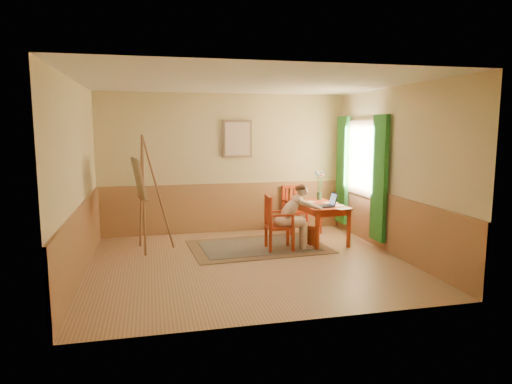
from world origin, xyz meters
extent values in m
cube|color=tan|center=(0.00, 0.00, -0.01)|extent=(5.00, 4.50, 0.02)
cube|color=white|center=(0.00, 0.00, 2.81)|extent=(5.00, 4.50, 0.02)
cube|color=#DCC686|center=(0.00, 2.26, 1.40)|extent=(5.00, 0.02, 2.80)
cube|color=#DCC686|center=(0.00, -2.26, 1.40)|extent=(5.00, 0.02, 2.80)
cube|color=#DCC686|center=(-2.51, 0.00, 1.40)|extent=(0.02, 4.50, 2.80)
cube|color=#DCC686|center=(2.51, 0.00, 1.40)|extent=(0.02, 4.50, 2.80)
cube|color=#B37B4A|center=(0.00, 2.23, 0.50)|extent=(5.00, 0.04, 1.00)
cube|color=#B37B4A|center=(-2.48, 0.00, 0.50)|extent=(0.04, 4.50, 1.00)
cube|color=#B37B4A|center=(2.48, 0.00, 0.50)|extent=(0.04, 4.50, 1.00)
cube|color=white|center=(2.47, 1.10, 1.55)|extent=(0.02, 1.00, 1.30)
cube|color=#937152|center=(2.45, 1.10, 1.55)|extent=(0.03, 1.12, 1.42)
cube|color=#2D8839|center=(2.40, 0.32, 1.25)|extent=(0.08, 0.45, 2.20)
cube|color=#2D8839|center=(2.40, 1.88, 1.25)|extent=(0.08, 0.45, 2.20)
cube|color=#937152|center=(0.25, 2.21, 1.90)|extent=(0.60, 0.04, 0.76)
cube|color=beige|center=(0.25, 2.19, 1.90)|extent=(0.50, 0.02, 0.66)
cube|color=#8C7251|center=(0.37, 0.89, 0.01)|extent=(2.50, 1.75, 0.01)
cube|color=#182232|center=(0.37, 0.89, 0.01)|extent=(2.07, 1.32, 0.01)
cube|color=#BD3C1A|center=(1.57, 1.01, 0.70)|extent=(0.84, 1.27, 0.04)
cube|color=#BD3C1A|center=(1.57, 1.01, 0.63)|extent=(0.73, 1.16, 0.10)
cube|color=#BD3C1A|center=(1.31, 0.43, 0.34)|extent=(0.06, 0.06, 0.68)
cube|color=#BD3C1A|center=(1.93, 0.49, 0.34)|extent=(0.06, 0.06, 0.68)
cube|color=#BD3C1A|center=(1.20, 1.53, 0.34)|extent=(0.06, 0.06, 0.68)
cube|color=#BD3C1A|center=(1.82, 1.59, 0.34)|extent=(0.06, 0.06, 0.68)
cube|color=#BD3C1A|center=(0.68, 0.61, 0.41)|extent=(0.47, 0.45, 0.04)
cube|color=#BD3C1A|center=(0.48, 0.43, 0.20)|extent=(0.05, 0.05, 0.39)
cube|color=#BD3C1A|center=(0.87, 0.41, 0.20)|extent=(0.05, 0.05, 0.39)
cube|color=#BD3C1A|center=(0.49, 0.81, 0.20)|extent=(0.05, 0.05, 0.39)
cube|color=#BD3C1A|center=(0.89, 0.79, 0.20)|extent=(0.05, 0.05, 0.39)
cube|color=#BD3C1A|center=(0.48, 0.43, 0.70)|extent=(0.05, 0.05, 0.53)
cube|color=#BD3C1A|center=(0.49, 0.81, 0.70)|extent=(0.05, 0.05, 0.53)
cube|color=#BD3C1A|center=(0.49, 0.62, 0.94)|extent=(0.07, 0.43, 0.06)
cube|color=#BD3C1A|center=(0.48, 0.53, 0.69)|extent=(0.03, 0.05, 0.44)
cube|color=#BD3C1A|center=(0.49, 0.62, 0.69)|extent=(0.03, 0.05, 0.44)
cube|color=#BD3C1A|center=(0.49, 0.72, 0.69)|extent=(0.03, 0.05, 0.44)
cube|color=#BD3C1A|center=(0.67, 0.42, 0.65)|extent=(0.40, 0.06, 0.03)
cube|color=#BD3C1A|center=(0.86, 0.41, 0.54)|extent=(0.04, 0.04, 0.21)
cube|color=#BD3C1A|center=(0.69, 0.80, 0.65)|extent=(0.40, 0.06, 0.03)
cube|color=#BD3C1A|center=(0.88, 0.79, 0.54)|extent=(0.04, 0.04, 0.21)
cube|color=#BD3C1A|center=(1.42, 2.00, 0.40)|extent=(0.48, 0.50, 0.04)
cube|color=#BD3C1A|center=(1.20, 2.16, 0.19)|extent=(0.05, 0.05, 0.38)
cube|color=#BD3C1A|center=(1.27, 1.78, 0.19)|extent=(0.05, 0.05, 0.38)
cube|color=#BD3C1A|center=(1.56, 2.22, 0.19)|extent=(0.05, 0.05, 0.38)
cube|color=#BD3C1A|center=(1.63, 1.85, 0.19)|extent=(0.05, 0.05, 0.38)
cube|color=#BD3C1A|center=(1.20, 2.16, 0.67)|extent=(0.05, 0.05, 0.51)
cube|color=#BD3C1A|center=(1.56, 2.22, 0.67)|extent=(0.05, 0.05, 0.51)
cube|color=#BD3C1A|center=(1.38, 2.19, 0.90)|extent=(0.41, 0.12, 0.06)
cube|color=#BD3C1A|center=(1.29, 2.17, 0.66)|extent=(0.05, 0.04, 0.42)
cube|color=#BD3C1A|center=(1.38, 2.19, 0.66)|extent=(0.05, 0.04, 0.42)
cube|color=#BD3C1A|center=(1.47, 2.21, 0.66)|extent=(0.05, 0.04, 0.42)
cube|color=#BD3C1A|center=(1.24, 1.97, 0.62)|extent=(0.11, 0.38, 0.03)
cube|color=#BD3C1A|center=(1.27, 1.79, 0.52)|extent=(0.04, 0.04, 0.20)
cube|color=#BD3C1A|center=(1.59, 2.03, 0.62)|extent=(0.11, 0.38, 0.03)
cube|color=#BD3C1A|center=(1.63, 1.86, 0.52)|extent=(0.04, 0.04, 0.20)
ellipsoid|color=beige|center=(0.72, 0.60, 0.51)|extent=(0.28, 0.34, 0.21)
cylinder|color=beige|center=(0.91, 0.51, 0.50)|extent=(0.41, 0.17, 0.14)
cylinder|color=beige|center=(0.92, 0.67, 0.50)|extent=(0.41, 0.17, 0.14)
cylinder|color=beige|center=(1.10, 0.50, 0.26)|extent=(0.11, 0.11, 0.46)
cylinder|color=beige|center=(1.11, 0.66, 0.26)|extent=(0.11, 0.11, 0.46)
cube|color=beige|center=(1.16, 0.50, 0.03)|extent=(0.20, 0.09, 0.07)
cube|color=beige|center=(1.17, 0.66, 0.03)|extent=(0.20, 0.09, 0.07)
ellipsoid|color=beige|center=(0.86, 0.59, 0.71)|extent=(0.46, 0.29, 0.48)
ellipsoid|color=beige|center=(1.00, 0.59, 0.89)|extent=(0.20, 0.28, 0.16)
sphere|color=beige|center=(1.09, 0.58, 1.04)|extent=(0.19, 0.19, 0.18)
ellipsoid|color=#4D2819|center=(1.07, 0.58, 1.09)|extent=(0.18, 0.19, 0.13)
sphere|color=#4D2819|center=(1.00, 0.59, 1.08)|extent=(0.10, 0.10, 0.10)
cylinder|color=beige|center=(1.08, 0.45, 0.84)|extent=(0.21, 0.11, 0.14)
cylinder|color=beige|center=(1.28, 0.45, 0.76)|extent=(0.28, 0.12, 0.16)
sphere|color=beige|center=(1.16, 0.43, 0.81)|extent=(0.08, 0.08, 0.08)
sphere|color=beige|center=(1.40, 0.48, 0.72)|extent=(0.07, 0.07, 0.07)
cylinder|color=beige|center=(1.09, 0.72, 0.84)|extent=(0.21, 0.09, 0.14)
cylinder|color=beige|center=(1.29, 0.69, 0.76)|extent=(0.28, 0.14, 0.16)
sphere|color=beige|center=(1.18, 0.72, 0.81)|extent=(0.08, 0.08, 0.08)
sphere|color=beige|center=(1.41, 0.65, 0.72)|extent=(0.07, 0.07, 0.07)
cube|color=#1E2338|center=(1.52, 0.71, 0.73)|extent=(0.35, 0.26, 0.02)
cube|color=#2D3342|center=(1.52, 0.71, 0.73)|extent=(0.31, 0.20, 0.00)
cube|color=#1E2338|center=(1.72, 0.72, 0.85)|extent=(0.08, 0.25, 0.23)
cube|color=#99BFF2|center=(1.71, 0.72, 0.85)|extent=(0.06, 0.21, 0.19)
cube|color=white|center=(1.79, 0.43, 0.72)|extent=(0.30, 0.26, 0.00)
cube|color=white|center=(1.82, 1.08, 0.72)|extent=(0.27, 0.20, 0.00)
cube|color=white|center=(1.43, 1.23, 0.72)|extent=(0.31, 0.28, 0.00)
cube|color=white|center=(1.81, 0.76, 0.72)|extent=(0.29, 0.23, 0.00)
cylinder|color=#3F724C|center=(1.74, 1.47, 0.80)|extent=(0.11, 0.11, 0.15)
cylinder|color=#3F7233|center=(1.73, 1.53, 1.05)|extent=(0.04, 0.13, 0.40)
sphere|color=#728CD8|center=(1.72, 1.59, 1.25)|extent=(0.07, 0.07, 0.06)
cylinder|color=#3F7233|center=(1.71, 1.43, 1.06)|extent=(0.07, 0.08, 0.42)
sphere|color=pink|center=(1.68, 1.40, 1.27)|extent=(0.05, 0.05, 0.04)
cylinder|color=#3F7233|center=(1.75, 1.48, 1.01)|extent=(0.04, 0.04, 0.31)
sphere|color=pink|center=(1.77, 1.49, 1.16)|extent=(0.06, 0.06, 0.05)
cylinder|color=#3F7233|center=(1.70, 1.42, 1.05)|extent=(0.09, 0.11, 0.39)
sphere|color=#728CD8|center=(1.66, 1.37, 1.24)|extent=(0.07, 0.07, 0.05)
cylinder|color=#3F7233|center=(1.79, 1.49, 1.02)|extent=(0.10, 0.07, 0.35)
sphere|color=pink|center=(1.83, 1.52, 1.20)|extent=(0.06, 0.06, 0.05)
cylinder|color=#3F7233|center=(1.77, 1.48, 1.03)|extent=(0.06, 0.04, 0.35)
sphere|color=pink|center=(1.79, 1.50, 1.20)|extent=(0.06, 0.06, 0.05)
cylinder|color=#3F7233|center=(1.78, 1.50, 1.05)|extent=(0.09, 0.08, 0.40)
sphere|color=#728CD8|center=(1.83, 1.54, 1.25)|extent=(0.06, 0.06, 0.05)
cylinder|color=#B5421F|center=(1.32, 0.74, 0.17)|extent=(0.40, 0.40, 0.33)
cylinder|color=#925E3B|center=(-1.60, 0.95, 1.00)|extent=(0.05, 0.37, 2.01)
cylinder|color=#925E3B|center=(-1.64, 1.28, 1.00)|extent=(0.15, 0.36, 2.01)
cylinder|color=#925E3B|center=(-1.35, 1.15, 1.00)|extent=(0.53, 0.12, 2.02)
cylinder|color=#925E3B|center=(-1.65, 1.11, 0.92)|extent=(0.12, 0.56, 0.03)
cube|color=#925E3B|center=(-1.58, 1.12, 0.92)|extent=(0.15, 0.61, 0.03)
cube|color=#937152|center=(-1.67, 1.11, 1.27)|extent=(0.28, 0.90, 0.67)
cube|color=beige|center=(-1.65, 1.11, 1.27)|extent=(0.23, 0.81, 0.58)
camera|label=1|loc=(-1.47, -6.79, 2.13)|focal=31.72mm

